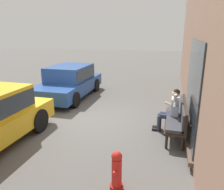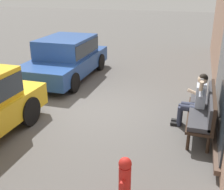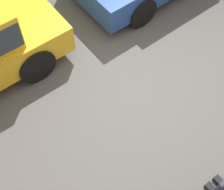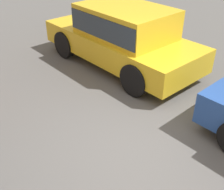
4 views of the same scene
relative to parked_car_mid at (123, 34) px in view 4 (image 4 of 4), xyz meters
The scene contains 2 objects.
ground_plane 3.23m from the parked_car_mid, 142.62° to the left, with size 60.00×60.00×0.00m, color #565451.
parked_car_mid is the anchor object (origin of this frame).
Camera 4 is at (-2.21, 2.60, 3.15)m, focal length 45.00 mm.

